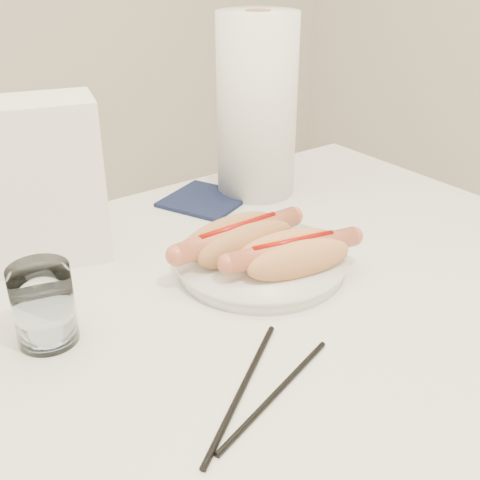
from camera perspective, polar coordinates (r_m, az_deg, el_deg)
table at (r=0.78m, az=-2.80°, el=-10.80°), size 1.20×0.80×0.75m
plate at (r=0.84m, az=1.96°, el=-2.26°), size 0.24×0.24×0.02m
hotdog_left at (r=0.82m, az=-0.15°, el=0.00°), size 0.20×0.08×0.05m
hotdog_right at (r=0.79m, az=5.06°, el=-1.41°), size 0.19×0.10×0.05m
water_glass at (r=0.71m, az=-18.22°, el=-5.91°), size 0.07×0.07×0.10m
chopstick_near at (r=0.63m, az=0.22°, el=-13.96°), size 0.18×0.13×0.01m
chopstick_far at (r=0.63m, az=3.47°, el=-14.36°), size 0.19×0.07×0.01m
napkin_box at (r=0.87m, az=-18.73°, el=5.13°), size 0.19×0.14×0.23m
navy_napkin at (r=1.05m, az=-3.35°, el=3.84°), size 0.17×0.17×0.01m
paper_towel_roll at (r=1.05m, az=1.60°, el=12.59°), size 0.15×0.15×0.31m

